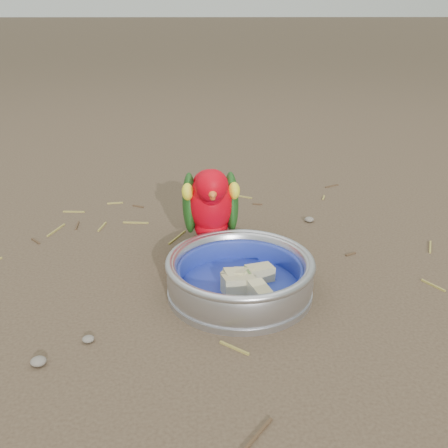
{
  "coord_description": "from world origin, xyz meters",
  "views": [
    {
      "loc": [
        -0.02,
        -0.73,
        0.41
      ],
      "look_at": [
        0.01,
        0.03,
        0.08
      ],
      "focal_mm": 40.0,
      "sensor_mm": 36.0,
      "label": 1
    }
  ],
  "objects": [
    {
      "name": "ground_debris",
      "position": [
        0.03,
        0.07,
        0.0
      ],
      "size": [
        0.9,
        0.8,
        0.01
      ],
      "primitive_type": null,
      "color": "olive",
      "rests_on": "ground"
    },
    {
      "name": "lory_parrot",
      "position": [
        -0.01,
        0.08,
        0.08
      ],
      "size": [
        0.11,
        0.21,
        0.17
      ],
      "primitive_type": null,
      "rotation": [
        0.0,
        0.0,
        -3.11
      ],
      "color": "#CB000E",
      "rests_on": "ground"
    },
    {
      "name": "fruit_wedges",
      "position": [
        0.03,
        -0.06,
        0.03
      ],
      "size": [
        0.13,
        0.13,
        0.03
      ],
      "primitive_type": null,
      "color": "#C5BA85",
      "rests_on": "food_bowl"
    },
    {
      "name": "ground",
      "position": [
        0.0,
        0.0,
        0.0
      ],
      "size": [
        60.0,
        60.0,
        0.0
      ],
      "primitive_type": "plane",
      "color": "#4E3D2C"
    },
    {
      "name": "food_bowl",
      "position": [
        0.03,
        -0.06,
        0.01
      ],
      "size": [
        0.22,
        0.22,
        0.02
      ],
      "primitive_type": "cylinder",
      "color": "#B2B2BA",
      "rests_on": "ground"
    },
    {
      "name": "bowl_wall",
      "position": [
        0.03,
        -0.06,
        0.04
      ],
      "size": [
        0.22,
        0.22,
        0.04
      ],
      "primitive_type": null,
      "color": "#B2B2BA",
      "rests_on": "food_bowl"
    }
  ]
}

